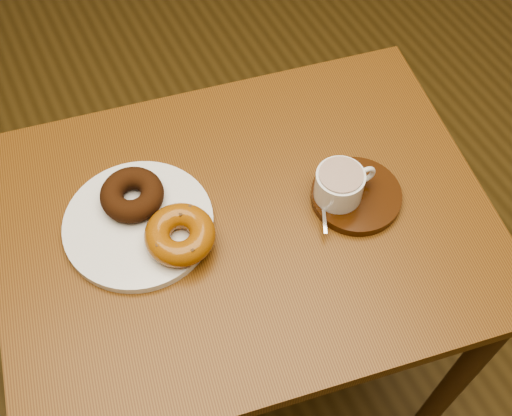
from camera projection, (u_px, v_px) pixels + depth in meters
name	position (u px, v px, depth m)	size (l,w,h in m)	color
ground	(223.00, 256.00, 1.88)	(6.00, 6.00, 0.00)	#533D1A
cafe_table	(246.00, 255.00, 1.16)	(0.90, 0.74, 0.76)	brown
donut_plate	(139.00, 224.00, 1.04)	(0.24, 0.24, 0.01)	white
donut_cinnamon	(132.00, 195.00, 1.04)	(0.10, 0.10, 0.04)	#34190A
donut_caramel	(180.00, 235.00, 1.00)	(0.13, 0.13, 0.04)	#985510
saucer	(356.00, 196.00, 1.07)	(0.15, 0.15, 0.02)	#311706
coffee_cup	(340.00, 184.00, 1.04)	(0.11, 0.08, 0.06)	white
teaspoon	(323.00, 197.00, 1.06)	(0.05, 0.09, 0.01)	silver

